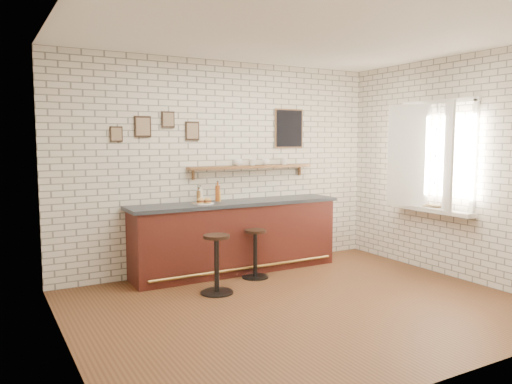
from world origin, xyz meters
TOP-DOWN VIEW (x-y plane):
  - ground at (0.00, 0.00)m, footprint 5.00×5.00m
  - bar_counter at (0.04, 1.70)m, footprint 3.10×0.65m
  - sandwich_plate at (-0.48, 1.66)m, footprint 0.28×0.28m
  - ciabatta_sandwich at (-0.47, 1.66)m, footprint 0.23×0.17m
  - potato_chips at (-0.50, 1.65)m, footprint 0.26×0.19m
  - bitters_bottle_brown at (-0.47, 1.84)m, footprint 0.07×0.07m
  - bitters_bottle_white at (-0.45, 1.84)m, footprint 0.06×0.06m
  - bitters_bottle_amber at (-0.18, 1.84)m, footprint 0.07×0.07m
  - condiment_bottle_yellow at (-0.17, 1.84)m, footprint 0.06×0.06m
  - bar_stool_left at (-0.64, 0.90)m, footprint 0.41×0.41m
  - bar_stool_right at (0.11, 1.28)m, footprint 0.38×0.38m
  - wall_shelf at (0.40, 1.90)m, footprint 2.00×0.18m
  - shelf_cup_a at (0.17, 1.90)m, footprint 0.18×0.18m
  - shelf_cup_b at (0.41, 1.90)m, footprint 0.15×0.15m
  - shelf_cup_c at (0.64, 1.90)m, footprint 0.14×0.14m
  - shelf_cup_d at (0.96, 1.90)m, footprint 0.15×0.15m
  - back_wall_decor at (0.23, 1.98)m, footprint 2.96×0.02m
  - window_sill at (2.40, 0.30)m, footprint 0.20×1.35m
  - casement_window at (2.36, 0.30)m, footprint 0.40×1.30m
  - book_lower at (2.38, 0.30)m, footprint 0.26×0.29m
  - book_upper at (2.38, 0.31)m, footprint 0.19×0.23m

SIDE VIEW (x-z plane):
  - ground at x=0.00m, z-range 0.00..0.00m
  - bar_stool_right at x=0.11m, z-range 0.02..0.69m
  - bar_stool_left at x=-0.64m, z-range 0.03..0.75m
  - bar_counter at x=0.04m, z-range 0.00..1.01m
  - window_sill at x=2.40m, z-range 0.87..0.93m
  - book_lower at x=2.38m, z-range 0.93..0.95m
  - book_upper at x=2.38m, z-range 0.95..0.97m
  - sandwich_plate at x=-0.48m, z-range 1.01..1.02m
  - potato_chips at x=-0.50m, z-range 1.02..1.03m
  - ciabatta_sandwich at x=-0.47m, z-range 1.02..1.09m
  - condiment_bottle_yellow at x=-0.17m, z-range 0.99..1.19m
  - bitters_bottle_brown at x=-0.47m, z-range 0.99..1.20m
  - bitters_bottle_white at x=-0.45m, z-range 0.99..1.22m
  - bitters_bottle_amber at x=-0.18m, z-range 0.98..1.27m
  - wall_shelf at x=0.40m, z-range 1.39..1.57m
  - shelf_cup_c at x=0.64m, z-range 1.50..1.59m
  - shelf_cup_b at x=0.41m, z-range 1.50..1.60m
  - shelf_cup_a at x=0.17m, z-range 1.50..1.60m
  - shelf_cup_d at x=0.96m, z-range 1.50..1.60m
  - casement_window at x=2.36m, z-range 0.87..2.43m
  - back_wall_decor at x=0.23m, z-range 1.77..2.33m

